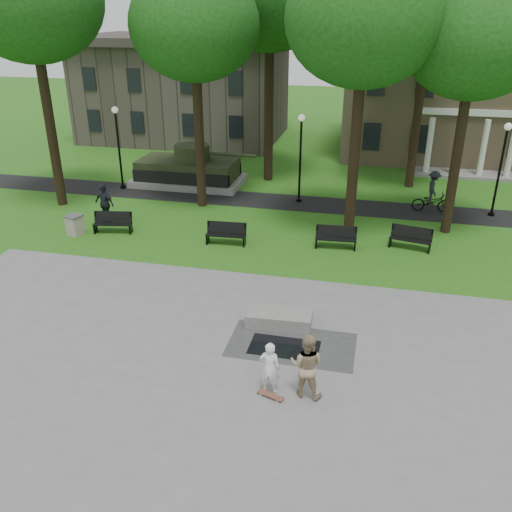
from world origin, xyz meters
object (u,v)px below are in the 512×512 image
at_px(concrete_block, 279,318).
at_px(trash_bin, 75,225).
at_px(cyclist, 432,195).
at_px(park_bench_0, 113,222).
at_px(skateboarder, 270,368).
at_px(friend_watching, 307,365).

distance_m(concrete_block, trash_bin, 12.22).
relative_size(cyclist, park_bench_0, 1.17).
distance_m(skateboarder, cyclist, 17.10).
xyz_separation_m(friend_watching, cyclist, (4.27, 16.15, -0.10)).
height_order(concrete_block, friend_watching, friend_watching).
height_order(skateboarder, cyclist, cyclist).
bearing_deg(park_bench_0, concrete_block, -44.86).
bearing_deg(trash_bin, park_bench_0, 22.50).
relative_size(concrete_block, skateboarder, 1.37).
bearing_deg(concrete_block, skateboarder, -83.53).
height_order(concrete_block, park_bench_0, park_bench_0).
bearing_deg(cyclist, trash_bin, 110.07).
bearing_deg(cyclist, friend_watching, 162.08).
xyz_separation_m(cyclist, park_bench_0, (-14.87, -6.38, -0.37)).
bearing_deg(skateboarder, concrete_block, -81.80).
height_order(concrete_block, skateboarder, skateboarder).
distance_m(skateboarder, park_bench_0, 13.78).
xyz_separation_m(concrete_block, friend_watching, (1.40, -3.42, 0.74)).
xyz_separation_m(skateboarder, park_bench_0, (-9.60, 9.89, -0.30)).
height_order(skateboarder, trash_bin, skateboarder).
bearing_deg(concrete_block, trash_bin, 152.38).
height_order(skateboarder, friend_watching, friend_watching).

